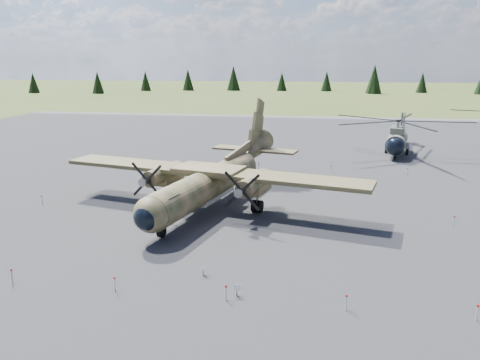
# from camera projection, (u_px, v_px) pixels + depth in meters

# --- Properties ---
(ground) EXTENTS (500.00, 500.00, 0.00)m
(ground) POSITION_uv_depth(u_px,v_px,m) (234.00, 215.00, 37.12)
(ground) COLOR #4D5927
(ground) RESTS_ON ground
(apron) EXTENTS (120.00, 120.00, 0.04)m
(apron) POSITION_uv_depth(u_px,v_px,m) (251.00, 184.00, 46.68)
(apron) COLOR #5D5E63
(apron) RESTS_ON ground
(transport_plane) EXTENTS (26.33, 23.61, 8.71)m
(transport_plane) POSITION_uv_depth(u_px,v_px,m) (214.00, 176.00, 39.24)
(transport_plane) COLOR #3A4424
(transport_plane) RESTS_ON ground
(helicopter_near) EXTENTS (21.74, 23.02, 4.66)m
(helicopter_near) POSITION_uv_depth(u_px,v_px,m) (398.00, 130.00, 59.88)
(helicopter_near) COLOR gray
(helicopter_near) RESTS_ON ground
(info_placard_left) EXTENTS (0.43, 0.20, 0.66)m
(info_placard_left) POSITION_uv_depth(u_px,v_px,m) (203.00, 268.00, 26.59)
(info_placard_left) COLOR gray
(info_placard_left) RESTS_ON ground
(info_placard_right) EXTENTS (0.44, 0.28, 0.63)m
(info_placard_right) POSITION_uv_depth(u_px,v_px,m) (237.00, 289.00, 24.25)
(info_placard_right) COLOR gray
(info_placard_right) RESTS_ON ground
(barrier_fence) EXTENTS (33.12, 29.62, 0.85)m
(barrier_fence) POSITION_uv_depth(u_px,v_px,m) (228.00, 209.00, 36.99)
(barrier_fence) COLOR silver
(barrier_fence) RESTS_ON ground
(treeline) EXTENTS (333.08, 329.18, 11.00)m
(treeline) POSITION_uv_depth(u_px,v_px,m) (292.00, 187.00, 27.46)
(treeline) COLOR black
(treeline) RESTS_ON ground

